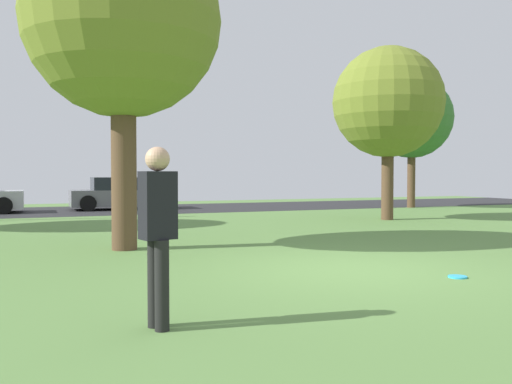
% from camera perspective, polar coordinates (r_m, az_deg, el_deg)
% --- Properties ---
extents(ground_plane, '(44.00, 44.00, 0.00)m').
position_cam_1_polar(ground_plane, '(8.79, 9.53, -7.95)').
color(ground_plane, '#5B8442').
extents(road_strip, '(44.00, 6.40, 0.01)m').
position_cam_1_polar(road_strip, '(23.86, -11.09, -1.74)').
color(road_strip, '#28282B').
rests_on(road_strip, ground_plane).
extents(oak_tree_left, '(3.85, 3.85, 6.45)m').
position_cam_1_polar(oak_tree_left, '(11.57, -13.59, 16.79)').
color(oak_tree_left, brown).
rests_on(oak_tree_left, ground_plane).
extents(maple_tree_near, '(3.57, 3.57, 5.76)m').
position_cam_1_polar(maple_tree_near, '(25.56, 15.78, 7.35)').
color(maple_tree_near, brown).
rests_on(maple_tree_near, ground_plane).
extents(birch_tree_lone, '(3.58, 3.58, 5.61)m').
position_cam_1_polar(birch_tree_lone, '(18.62, 13.47, 8.94)').
color(birch_tree_lone, brown).
rests_on(birch_tree_lone, ground_plane).
extents(person_thrower, '(0.36, 0.30, 1.76)m').
position_cam_1_polar(person_thrower, '(5.40, -10.09, -3.65)').
color(person_thrower, black).
rests_on(person_thrower, ground_plane).
extents(frisbee_disc, '(0.27, 0.27, 0.03)m').
position_cam_1_polar(frisbee_disc, '(8.57, 20.07, -8.22)').
color(frisbee_disc, '#2DB2E0').
rests_on(frisbee_disc, ground_plane).
extents(parked_car_grey, '(4.20, 2.09, 1.35)m').
position_cam_1_polar(parked_car_grey, '(24.01, -13.77, -0.26)').
color(parked_car_grey, slate).
rests_on(parked_car_grey, ground_plane).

